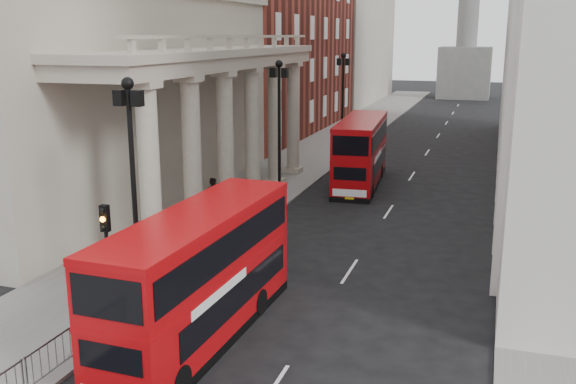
% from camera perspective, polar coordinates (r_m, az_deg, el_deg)
% --- Properties ---
extents(ground, '(260.00, 260.00, 0.00)m').
position_cam_1_polar(ground, '(21.59, -17.14, -13.97)').
color(ground, black).
rests_on(ground, ground).
extents(sidewalk_west, '(6.00, 140.00, 0.12)m').
position_cam_1_polar(sidewalk_west, '(48.64, 0.38, 2.20)').
color(sidewalk_west, slate).
rests_on(sidewalk_west, ground).
extents(sidewalk_east, '(3.00, 140.00, 0.12)m').
position_cam_1_polar(sidewalk_east, '(46.46, 20.15, 0.79)').
color(sidewalk_east, slate).
rests_on(sidewalk_east, ground).
extents(kerb, '(0.20, 140.00, 0.14)m').
position_cam_1_polar(kerb, '(47.84, 3.75, 1.99)').
color(kerb, slate).
rests_on(kerb, ground).
extents(portico_building, '(9.00, 28.00, 12.00)m').
position_cam_1_polar(portico_building, '(40.18, -15.36, 7.83)').
color(portico_building, '#9E9584').
rests_on(portico_building, ground).
extents(brick_building, '(9.00, 32.00, 22.00)m').
position_cam_1_polar(brick_building, '(67.11, -1.06, 14.79)').
color(brick_building, maroon).
rests_on(brick_building, ground).
extents(west_building_far, '(9.00, 30.00, 20.00)m').
position_cam_1_polar(west_building_far, '(97.89, 5.29, 13.84)').
color(west_building_far, '#9E9584').
rests_on(west_building_far, ground).
extents(lamp_post_south, '(1.05, 0.44, 8.32)m').
position_cam_1_polar(lamp_post_south, '(23.39, -13.60, 1.25)').
color(lamp_post_south, black).
rests_on(lamp_post_south, sidewalk_west).
extents(lamp_post_mid, '(1.05, 0.44, 8.32)m').
position_cam_1_polar(lamp_post_mid, '(37.72, -0.79, 6.29)').
color(lamp_post_mid, black).
rests_on(lamp_post_mid, sidewalk_west).
extents(lamp_post_north, '(1.05, 0.44, 8.32)m').
position_cam_1_polar(lamp_post_north, '(53.02, 4.89, 8.42)').
color(lamp_post_north, black).
rests_on(lamp_post_north, sidewalk_west).
extents(traffic_light, '(0.28, 0.33, 4.30)m').
position_cam_1_polar(traffic_light, '(22.17, -15.84, -4.42)').
color(traffic_light, black).
rests_on(traffic_light, sidewalk_west).
extents(crowd_barriers, '(0.50, 18.75, 1.10)m').
position_cam_1_polar(crowd_barriers, '(23.13, -14.79, -10.04)').
color(crowd_barriers, gray).
rests_on(crowd_barriers, sidewalk_west).
extents(bus_near, '(2.72, 10.10, 4.33)m').
position_cam_1_polar(bus_near, '(21.26, -7.81, -7.20)').
color(bus_near, '#B4080C').
rests_on(bus_near, ground).
extents(bus_far, '(3.30, 10.47, 4.45)m').
position_cam_1_polar(bus_far, '(43.13, 6.51, 3.68)').
color(bus_far, '#A5070B').
rests_on(bus_far, ground).
extents(pedestrian_a, '(0.69, 0.52, 1.71)m').
position_cam_1_polar(pedestrian_a, '(34.54, -7.23, -1.18)').
color(pedestrian_a, black).
rests_on(pedestrian_a, sidewalk_west).
extents(pedestrian_b, '(1.04, 0.89, 1.89)m').
position_cam_1_polar(pedestrian_b, '(36.57, -6.73, -0.18)').
color(pedestrian_b, '#292320').
rests_on(pedestrian_b, sidewalk_west).
extents(pedestrian_c, '(1.03, 0.87, 1.79)m').
position_cam_1_polar(pedestrian_c, '(39.91, -3.01, 1.01)').
color(pedestrian_c, black).
rests_on(pedestrian_c, sidewalk_west).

